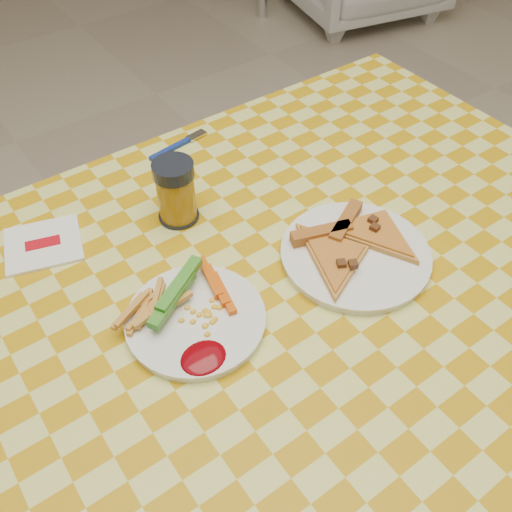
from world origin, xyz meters
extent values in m
plane|color=#BCAE98|center=(0.00, 0.00, 0.00)|extent=(8.00, 8.00, 0.00)
cylinder|color=silver|center=(0.54, 0.34, 0.35)|extent=(0.06, 0.06, 0.71)
cube|color=brown|center=(0.00, 0.00, 0.73)|extent=(1.20, 0.80, 0.04)
cylinder|color=white|center=(-0.13, 0.01, 0.76)|extent=(0.25, 0.25, 0.01)
cylinder|color=white|center=(0.14, -0.03, 0.76)|extent=(0.30, 0.30, 0.01)
cube|color=#1C6A10|center=(-0.13, 0.04, 0.79)|extent=(0.11, 0.08, 0.02)
cube|color=#DC5509|center=(-0.07, 0.03, 0.78)|extent=(0.07, 0.09, 0.02)
ellipsoid|color=#70020A|center=(-0.15, -0.06, 0.77)|extent=(0.06, 0.05, 0.01)
cube|color=#A26924|center=(0.12, 0.02, 0.78)|extent=(0.10, 0.05, 0.02)
cube|color=#A26924|center=(0.16, 0.02, 0.78)|extent=(0.10, 0.06, 0.02)
cylinder|color=black|center=(-0.03, 0.21, 0.76)|extent=(0.07, 0.07, 0.01)
cylinder|color=#986810|center=(-0.03, 0.21, 0.80)|extent=(0.06, 0.06, 0.09)
cylinder|color=black|center=(-0.03, 0.21, 0.85)|extent=(0.07, 0.07, 0.02)
cube|color=white|center=(-0.24, 0.28, 0.76)|extent=(0.14, 0.14, 0.01)
cube|color=#B40A17|center=(-0.24, 0.28, 0.76)|extent=(0.06, 0.04, 0.00)
cube|color=navy|center=(0.05, 0.38, 0.76)|extent=(0.09, 0.02, 0.01)
cube|color=silver|center=(0.11, 0.39, 0.76)|extent=(0.04, 0.02, 0.00)
camera|label=1|loc=(-0.34, -0.44, 1.40)|focal=40.00mm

